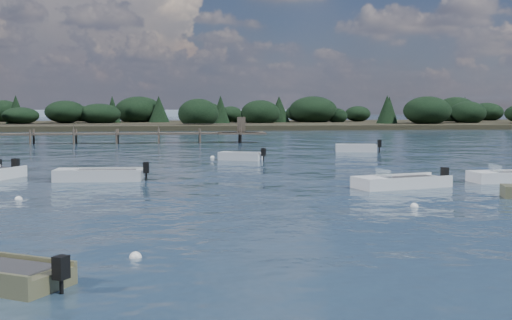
{
  "coord_description": "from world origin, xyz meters",
  "views": [
    {
      "loc": [
        -3.03,
        -19.62,
        3.85
      ],
      "look_at": [
        1.25,
        14.0,
        1.0
      ],
      "focal_mm": 45.0,
      "sensor_mm": 36.0,
      "label": 1
    }
  ],
  "objects": [
    {
      "name": "ground",
      "position": [
        0.0,
        60.0,
        0.0
      ],
      "size": [
        400.0,
        400.0,
        0.0
      ],
      "primitive_type": "plane",
      "color": "#182838",
      "rests_on": "ground"
    },
    {
      "name": "tender_far_white",
      "position": [
        1.63,
        25.71,
        0.16
      ],
      "size": [
        3.38,
        2.41,
        1.16
      ],
      "color": "#ADB1B4",
      "rests_on": "ground"
    },
    {
      "name": "dinghy_mid_white_b",
      "position": [
        14.03,
        10.95,
        0.15
      ],
      "size": [
        4.67,
        1.81,
        1.15
      ],
      "color": "silver",
      "rests_on": "ground"
    },
    {
      "name": "tender_far_grey_b",
      "position": [
        12.2,
        32.92,
        0.19
      ],
      "size": [
        3.9,
        2.06,
        1.31
      ],
      "color": "#ADB1B4",
      "rests_on": "ground"
    },
    {
      "name": "dinghy_mid_white_a",
      "position": [
        7.63,
        9.49,
        0.15
      ],
      "size": [
        5.04,
        2.86,
        1.16
      ],
      "color": "silver",
      "rests_on": "ground"
    },
    {
      "name": "dinghy_mid_grey",
      "position": [
        -6.97,
        14.21,
        0.16
      ],
      "size": [
        4.85,
        1.92,
        1.22
      ],
      "color": "#ADB1B4",
      "rests_on": "ground"
    },
    {
      "name": "buoy_a",
      "position": [
        -4.06,
        -3.3,
        0.0
      ],
      "size": [
        0.32,
        0.32,
        0.32
      ],
      "primitive_type": "sphere",
      "color": "silver",
      "rests_on": "ground"
    },
    {
      "name": "buoy_b",
      "position": [
        6.05,
        3.72,
        0.0
      ],
      "size": [
        0.32,
        0.32,
        0.32
      ],
      "primitive_type": "sphere",
      "color": "silver",
      "rests_on": "ground"
    },
    {
      "name": "buoy_c",
      "position": [
        -9.45,
        7.6,
        0.0
      ],
      "size": [
        0.32,
        0.32,
        0.32
      ],
      "primitive_type": "sphere",
      "color": "silver",
      "rests_on": "ground"
    },
    {
      "name": "buoy_e",
      "position": [
        -0.24,
        28.18,
        0.0
      ],
      "size": [
        0.32,
        0.32,
        0.32
      ],
      "primitive_type": "sphere",
      "color": "silver",
      "rests_on": "ground"
    },
    {
      "name": "far_headland",
      "position": [
        25.0,
        100.0,
        1.96
      ],
      "size": [
        190.0,
        40.0,
        5.8
      ],
      "color": "black",
      "rests_on": "ground"
    }
  ]
}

